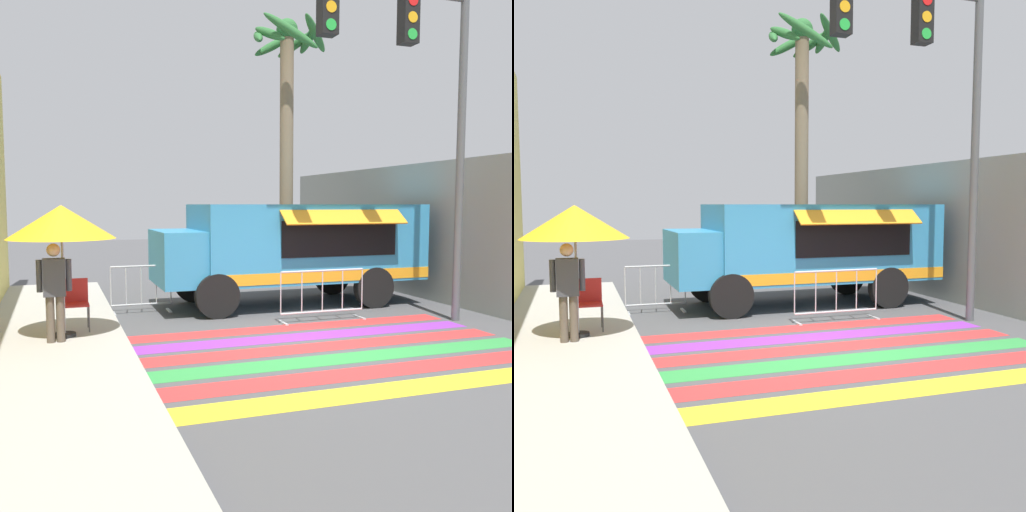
% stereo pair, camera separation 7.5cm
% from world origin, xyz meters
% --- Properties ---
extents(ground_plane, '(60.00, 60.00, 0.00)m').
position_xyz_m(ground_plane, '(0.00, 0.00, 0.00)').
color(ground_plane, '#4C4C4F').
extents(concrete_wall_right, '(0.20, 16.00, 3.37)m').
position_xyz_m(concrete_wall_right, '(4.49, 3.00, 1.69)').
color(concrete_wall_right, gray).
rests_on(concrete_wall_right, ground_plane).
extents(crosswalk_painted, '(6.40, 4.36, 0.01)m').
position_xyz_m(crosswalk_painted, '(0.00, -0.55, 0.00)').
color(crosswalk_painted, yellow).
rests_on(crosswalk_painted, ground_plane).
extents(food_truck, '(6.15, 2.72, 2.35)m').
position_xyz_m(food_truck, '(0.86, 3.72, 1.39)').
color(food_truck, '#338CBF').
rests_on(food_truck, ground_plane).
extents(traffic_signal_pole, '(3.87, 0.29, 6.69)m').
position_xyz_m(traffic_signal_pole, '(2.20, 0.86, 4.77)').
color(traffic_signal_pole, '#515456').
rests_on(traffic_signal_pole, ground_plane).
extents(patio_umbrella, '(1.74, 1.74, 2.18)m').
position_xyz_m(patio_umbrella, '(-4.13, 1.29, 2.05)').
color(patio_umbrella, black).
rests_on(patio_umbrella, sidewalk_left).
extents(folding_chair, '(0.44, 0.44, 0.89)m').
position_xyz_m(folding_chair, '(-3.93, 1.79, 0.70)').
color(folding_chair, '#4C4C51').
rests_on(folding_chair, sidewalk_left).
extents(vendor_person, '(0.53, 0.21, 1.58)m').
position_xyz_m(vendor_person, '(-4.26, 0.94, 1.05)').
color(vendor_person, brown).
rests_on(vendor_person, sidewalk_left).
extents(barricade_front, '(1.83, 0.44, 1.04)m').
position_xyz_m(barricade_front, '(0.82, 1.76, 0.51)').
color(barricade_front, '#B7BABF').
rests_on(barricade_front, ground_plane).
extents(barricade_side, '(1.31, 0.44, 1.04)m').
position_xyz_m(barricade_side, '(-2.50, 3.82, 0.49)').
color(barricade_side, '#B7BABF').
rests_on(barricade_side, ground_plane).
extents(palm_tree, '(2.35, 2.26, 7.47)m').
position_xyz_m(palm_tree, '(2.01, 6.55, 5.04)').
color(palm_tree, '#7A664C').
rests_on(palm_tree, ground_plane).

